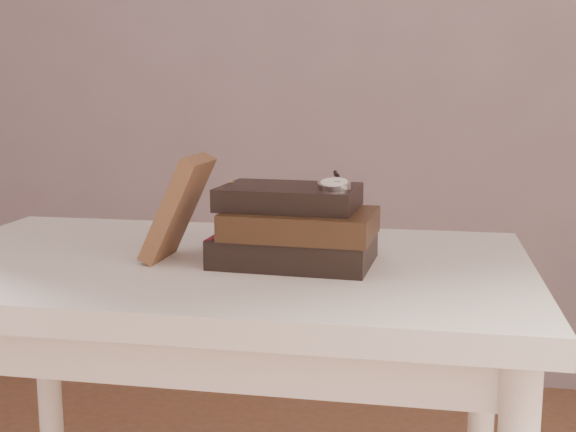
# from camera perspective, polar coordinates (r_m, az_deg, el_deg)

# --- Properties ---
(table) EXTENTS (1.00, 0.60, 0.75)m
(table) POSITION_cam_1_polar(r_m,az_deg,el_deg) (1.23, -5.45, -7.45)
(table) COLOR beige
(table) RESTS_ON ground
(book_stack) EXTENTS (0.26, 0.19, 0.12)m
(book_stack) POSITION_cam_1_polar(r_m,az_deg,el_deg) (1.16, 0.56, -0.91)
(book_stack) COLOR black
(book_stack) RESTS_ON table
(journal) EXTENTS (0.10, 0.11, 0.17)m
(journal) POSITION_cam_1_polar(r_m,az_deg,el_deg) (1.18, -8.50, 0.63)
(journal) COLOR #472D1B
(journal) RESTS_ON table
(pocket_watch) EXTENTS (0.05, 0.15, 0.02)m
(pocket_watch) POSITION_cam_1_polar(r_m,az_deg,el_deg) (1.12, 3.60, 2.51)
(pocket_watch) COLOR silver
(pocket_watch) RESTS_ON book_stack
(eyeglasses) EXTENTS (0.11, 0.12, 0.05)m
(eyeglasses) POSITION_cam_1_polar(r_m,az_deg,el_deg) (1.25, -2.42, 0.53)
(eyeglasses) COLOR silver
(eyeglasses) RESTS_ON book_stack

